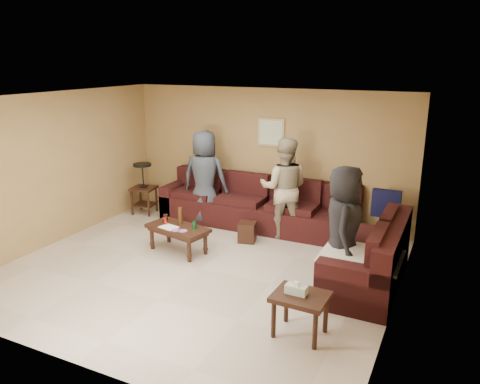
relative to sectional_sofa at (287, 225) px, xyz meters
The scene contains 10 objects.
room 2.18m from the sectional_sofa, 118.22° to the right, with size 5.60×5.50×2.50m.
sectional_sofa is the anchor object (origin of this frame).
coffee_table 1.83m from the sectional_sofa, 143.11° to the right, with size 1.11×0.71×0.71m.
end_table_left 3.16m from the sectional_sofa, behind, with size 0.52×0.52×1.02m.
side_table_right 2.73m from the sectional_sofa, 67.03° to the right, with size 0.62×0.51×0.64m.
waste_bin 0.70m from the sectional_sofa, 160.14° to the right, with size 0.28×0.28×0.34m, color black.
wall_art 1.82m from the sectional_sofa, 126.63° to the left, with size 0.52×0.04×0.52m.
person_left 1.89m from the sectional_sofa, 169.23° to the left, with size 0.86×0.56×1.75m, color #333A47.
person_middle 0.65m from the sectional_sofa, 122.97° to the left, with size 0.85×0.66×1.75m, color tan.
person_right 1.70m from the sectional_sofa, 43.08° to the right, with size 0.82×0.53×1.68m, color black.
Camera 1 is at (3.30, -5.48, 3.02)m, focal length 35.00 mm.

